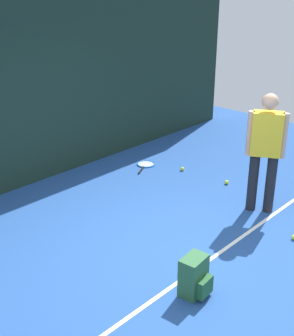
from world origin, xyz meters
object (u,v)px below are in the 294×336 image
object	(u,v)px
tennis_ball_near_player	(227,182)
tennis_ball_mid_court	(182,169)
tennis_player	(265,147)
tennis_ball_by_fence	(294,237)
tennis_racket	(145,165)
backpack	(195,277)

from	to	relation	value
tennis_ball_near_player	tennis_ball_mid_court	size ratio (longest dim) A/B	1.00
tennis_player	tennis_ball_by_fence	size ratio (longest dim) A/B	25.76
tennis_ball_by_fence	tennis_ball_mid_court	bearing A→B (deg)	72.54
tennis_racket	tennis_ball_mid_court	bearing A→B (deg)	-94.70
tennis_player	tennis_ball_near_player	world-z (taller)	tennis_player
tennis_racket	tennis_ball_near_player	world-z (taller)	tennis_ball_near_player
tennis_racket	tennis_ball_near_player	bearing A→B (deg)	-105.22
tennis_racket	tennis_ball_mid_court	world-z (taller)	tennis_ball_mid_court
backpack	tennis_ball_near_player	distance (m)	2.87
backpack	tennis_ball_near_player	world-z (taller)	backpack
backpack	tennis_ball_by_fence	distance (m)	1.75
tennis_racket	tennis_ball_by_fence	distance (m)	3.13
tennis_player	tennis_ball_mid_court	bearing A→B (deg)	-41.20
tennis_ball_near_player	tennis_ball_by_fence	distance (m)	1.78
backpack	tennis_player	bearing A→B (deg)	6.77
tennis_player	tennis_ball_by_fence	xyz separation A→B (m)	(-0.40, -0.74, -0.93)
tennis_racket	backpack	distance (m)	3.59
backpack	tennis_ball_mid_court	xyz separation A→B (m)	(2.49, 2.18, -0.18)
backpack	tennis_ball_near_player	bearing A→B (deg)	21.42
tennis_player	tennis_ball_near_player	bearing A→B (deg)	-56.02
tennis_player	tennis_ball_by_fence	bearing A→B (deg)	122.46
tennis_player	tennis_ball_mid_court	distance (m)	1.98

